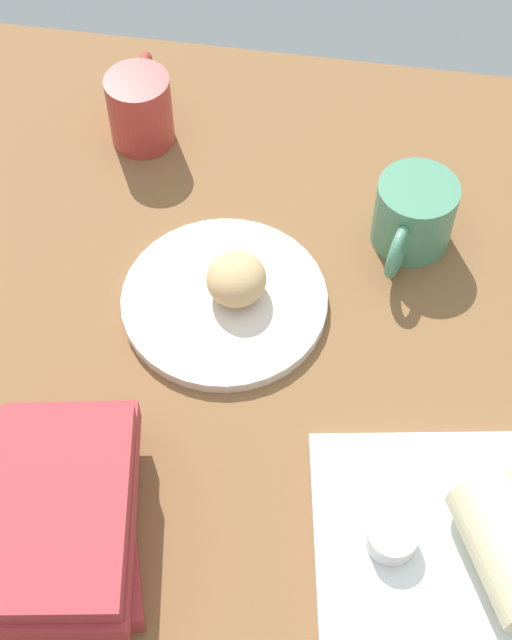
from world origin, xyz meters
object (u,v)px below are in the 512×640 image
Objects in this scene: round_plate at (225,301)px; sauce_cup at (392,537)px; breakfast_wrap at (509,549)px; book_stack at (63,522)px; second_mug at (141,107)px; scone_pastry at (236,279)px; square_plate at (450,557)px; coffee_mug at (413,215)px.

sauce_cup reaches higher than round_plate.
breakfast_wrap is 0.52× the size of book_stack.
round_plate is at bearing 31.19° from second_mug.
round_plate is 28.86cm from second_mug.
second_mug is (-23.54, -16.02, 1.02)cm from scone_pastry.
sauce_cup is at bearing 97.64° from book_stack.
scone_pastry is at bearing -137.02° from square_plate.
round_plate is 31.13cm from book_stack.
coffee_mug is at bearing -100.27° from breakfast_wrap.
round_plate is 3.48cm from scone_pastry.
sauce_cup is 0.38× the size of breakfast_wrap.
book_stack is 51.08cm from coffee_mug.
sauce_cup is at bearing 35.11° from second_mug.
square_plate is 1.94× the size of second_mug.
sauce_cup is (-0.19, -5.66, 2.14)cm from square_plate.
coffee_mug is (-38.20, -6.35, 3.58)cm from square_plate.
book_stack reaches higher than round_plate.
scone_pastry reaches higher than square_plate.
book_stack is at bearing -20.88° from breakfast_wrap.
second_mug is (-53.83, -5.28, 0.32)cm from book_stack.
round_plate is at bearing -66.34° from breakfast_wrap.
round_plate is 40.09cm from breakfast_wrap.
sauce_cup is 60.95cm from second_mug.
breakfast_wrap is 0.92× the size of coffee_mug.
book_stack is at bearing -34.68° from coffee_mug.
square_plate is 2.02× the size of breakfast_wrap.
scone_pastry is 36.32cm from square_plate.
breakfast_wrap is at bearing 15.84° from coffee_mug.
book_stack is (29.39, -9.51, 3.84)cm from round_plate.
round_plate is at bearing 162.07° from book_stack.
breakfast_wrap is at bearing 88.12° from sauce_cup.
coffee_mug is at bearing 122.60° from scone_pastry.
square_plate is (25.59, 25.90, 0.10)cm from round_plate.
coffee_mug reaches higher than scone_pastry.
scone_pastry is at bearing 126.08° from round_plate.
square_plate is at bearing 96.13° from book_stack.
round_plate is 1.83× the size of breakfast_wrap.
scone_pastry is 32.14cm from book_stack.
scone_pastry is at bearing 34.23° from second_mug.
square_plate is 35.81cm from book_stack.
scone_pastry is (-0.89, 1.22, 3.13)cm from round_plate.
round_plate is 3.24× the size of scone_pastry.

